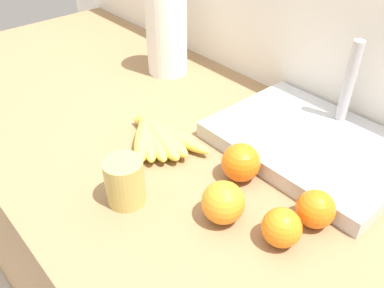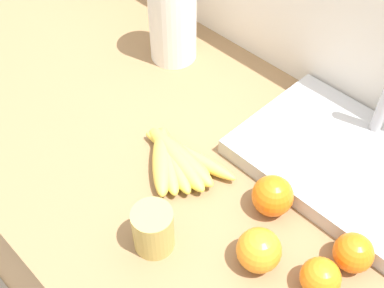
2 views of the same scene
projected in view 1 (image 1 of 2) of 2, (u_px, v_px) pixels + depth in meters
The scene contains 10 objects.
counter at pixel (175, 265), 1.17m from camera, with size 1.83×0.72×0.89m, color olive.
wall_back at pixel (270, 155), 1.25m from camera, with size 2.23×0.06×1.30m, color silver.
banana_bunch at pixel (156, 136), 0.88m from camera, with size 0.22×0.16×0.04m.
orange_back_left at pixel (282, 228), 0.65m from camera, with size 0.07×0.07×0.07m, color orange.
orange_center at pixel (241, 162), 0.78m from camera, with size 0.08×0.08×0.08m, color orange.
orange_front at pixel (223, 203), 0.69m from camera, with size 0.08×0.08×0.08m, color orange.
orange_back_right at pixel (316, 209), 0.68m from camera, with size 0.07×0.07×0.07m, color orange.
paper_towel_roll at pixel (166, 30), 1.11m from camera, with size 0.11×0.11×0.28m.
sink_basin at pixel (312, 142), 0.86m from camera, with size 0.40×0.30×0.22m.
mug at pixel (125, 182), 0.72m from camera, with size 0.07×0.07×0.09m, color tan.
Camera 1 is at (0.58, -0.44, 1.42)m, focal length 37.58 mm.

